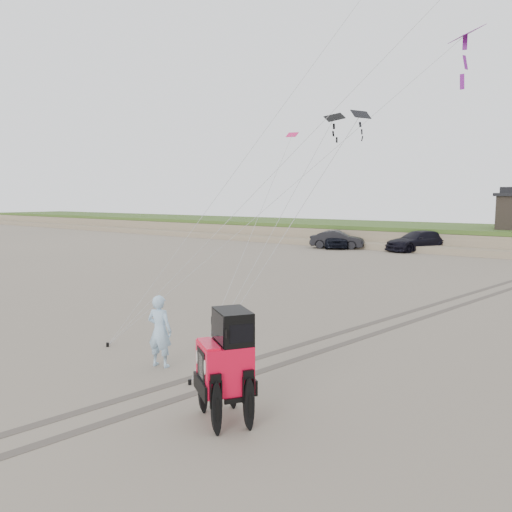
# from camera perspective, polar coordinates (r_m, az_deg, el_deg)

# --- Properties ---
(ground) EXTENTS (160.00, 160.00, 0.00)m
(ground) POSITION_cam_1_polar(r_m,az_deg,el_deg) (12.20, -10.16, -13.42)
(ground) COLOR #6B6054
(ground) RESTS_ON ground
(truck_a) EXTENTS (4.16, 4.82, 1.57)m
(truck_a) POSITION_cam_1_polar(r_m,az_deg,el_deg) (42.77, 8.97, 2.00)
(truck_a) COLOR black
(truck_a) RESTS_ON ground
(truck_b) EXTENTS (4.68, 3.03, 1.46)m
(truck_b) POSITION_cam_1_polar(r_m,az_deg,el_deg) (42.13, 9.26, 1.85)
(truck_b) COLOR black
(truck_b) RESTS_ON ground
(truck_c) EXTENTS (4.67, 5.94, 1.61)m
(truck_c) POSITION_cam_1_polar(r_m,az_deg,el_deg) (41.43, 18.05, 1.64)
(truck_c) COLOR black
(truck_c) RESTS_ON ground
(jeep) EXTENTS (4.04, 4.88, 1.69)m
(jeep) POSITION_cam_1_polar(r_m,az_deg,el_deg) (9.58, -3.59, -13.65)
(jeep) COLOR red
(jeep) RESTS_ON ground
(man) EXTENTS (0.75, 0.60, 1.80)m
(man) POSITION_cam_1_polar(r_m,az_deg,el_deg) (12.67, -10.94, -8.41)
(man) COLOR #81A9C8
(man) RESTS_ON ground
(kite_flock) EXTENTS (9.24, 7.08, 9.09)m
(kite_flock) POSITION_cam_1_polar(r_m,az_deg,el_deg) (18.10, 19.89, 24.11)
(kite_flock) COLOR orange
(kite_flock) RESTS_ON ground
(stake_main) EXTENTS (0.08, 0.08, 0.12)m
(stake_main) POSITION_cam_1_polar(r_m,az_deg,el_deg) (14.86, -16.60, -9.68)
(stake_main) COLOR black
(stake_main) RESTS_ON ground
(stake_aux) EXTENTS (0.08, 0.08, 0.12)m
(stake_aux) POSITION_cam_1_polar(r_m,az_deg,el_deg) (11.62, -7.58, -14.09)
(stake_aux) COLOR black
(stake_aux) RESTS_ON ground
(tire_tracks) EXTENTS (5.22, 29.74, 0.01)m
(tire_tracks) POSITION_cam_1_polar(r_m,az_deg,el_deg) (17.39, 14.98, -7.44)
(tire_tracks) COLOR #4C443D
(tire_tracks) RESTS_ON ground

